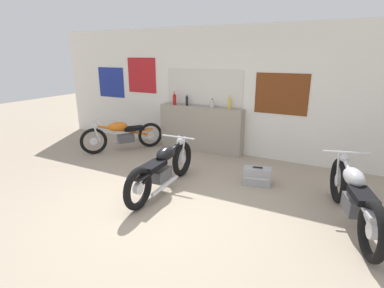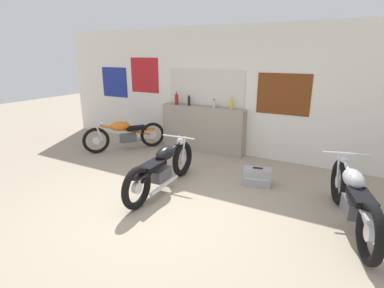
{
  "view_description": "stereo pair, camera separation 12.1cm",
  "coord_description": "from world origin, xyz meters",
  "views": [
    {
      "loc": [
        2.21,
        -3.25,
        2.21
      ],
      "look_at": [
        -0.12,
        1.17,
        0.7
      ],
      "focal_mm": 28.0,
      "sensor_mm": 36.0,
      "label": 1
    },
    {
      "loc": [
        2.32,
        -3.19,
        2.21
      ],
      "look_at": [
        -0.12,
        1.17,
        0.7
      ],
      "focal_mm": 28.0,
      "sensor_mm": 36.0,
      "label": 2
    }
  ],
  "objects": [
    {
      "name": "ground_plane",
      "position": [
        0.0,
        0.0,
        0.0
      ],
      "size": [
        24.0,
        24.0,
        0.0
      ],
      "primitive_type": "plane",
      "color": "gray"
    },
    {
      "name": "wall_back",
      "position": [
        -0.03,
        3.05,
        1.4
      ],
      "size": [
        10.0,
        0.07,
        2.8
      ],
      "color": "silver",
      "rests_on": "ground_plane"
    },
    {
      "name": "sill_counter",
      "position": [
        -0.79,
        2.88,
        0.52
      ],
      "size": [
        2.04,
        0.28,
        1.04
      ],
      "color": "gray",
      "rests_on": "ground_plane"
    },
    {
      "name": "bottle_leftmost",
      "position": [
        -1.47,
        2.84,
        1.18
      ],
      "size": [
        0.08,
        0.08,
        0.31
      ],
      "color": "maroon",
      "rests_on": "sill_counter"
    },
    {
      "name": "bottle_left_center",
      "position": [
        -1.15,
        2.88,
        1.17
      ],
      "size": [
        0.06,
        0.06,
        0.28
      ],
      "color": "black",
      "rests_on": "sill_counter"
    },
    {
      "name": "bottle_center",
      "position": [
        -0.49,
        2.84,
        1.14
      ],
      "size": [
        0.09,
        0.09,
        0.21
      ],
      "color": "#B7B2A8",
      "rests_on": "sill_counter"
    },
    {
      "name": "bottle_right_center",
      "position": [
        -0.11,
        2.91,
        1.18
      ],
      "size": [
        0.06,
        0.06,
        0.3
      ],
      "color": "gold",
      "rests_on": "sill_counter"
    },
    {
      "name": "motorcycle_silver",
      "position": [
        2.43,
        0.88,
        0.41
      ],
      "size": [
        0.81,
        2.04,
        0.86
      ],
      "color": "black",
      "rests_on": "ground_plane"
    },
    {
      "name": "motorcycle_orange",
      "position": [
        -2.41,
        2.02,
        0.39
      ],
      "size": [
        1.24,
        1.58,
        0.77
      ],
      "color": "black",
      "rests_on": "ground_plane"
    },
    {
      "name": "motorcycle_black",
      "position": [
        -0.37,
        0.62,
        0.39
      ],
      "size": [
        0.64,
        2.06,
        0.8
      ],
      "color": "black",
      "rests_on": "ground_plane"
    },
    {
      "name": "hard_case_silver",
      "position": [
        0.96,
        1.58,
        0.15
      ],
      "size": [
        0.51,
        0.35,
        0.33
      ],
      "color": "#9E9EA3",
      "rests_on": "ground_plane"
    }
  ]
}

